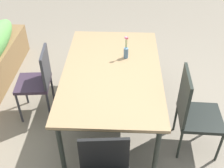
% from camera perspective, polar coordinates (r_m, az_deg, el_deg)
% --- Properties ---
extents(ground_plane, '(12.00, 12.00, 0.00)m').
position_cam_1_polar(ground_plane, '(3.61, -0.34, -7.10)').
color(ground_plane, '#756B5B').
extents(dining_table, '(1.81, 1.11, 0.75)m').
position_cam_1_polar(dining_table, '(3.18, -0.00, 2.20)').
color(dining_table, '#8C704C').
rests_on(dining_table, ground).
extents(chair_far_side, '(0.43, 0.43, 0.93)m').
position_cam_1_polar(chair_far_side, '(3.47, -14.89, 1.01)').
color(chair_far_side, '#322433').
rests_on(chair_far_side, ground).
extents(chair_near_left, '(0.47, 0.47, 0.99)m').
position_cam_1_polar(chair_near_left, '(3.07, 16.35, -5.17)').
color(chair_near_left, black).
rests_on(chair_near_left, ground).
extents(flower_vase, '(0.06, 0.06, 0.28)m').
position_cam_1_polar(flower_vase, '(3.31, 2.91, 6.90)').
color(flower_vase, slate).
rests_on(flower_vase, dining_table).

